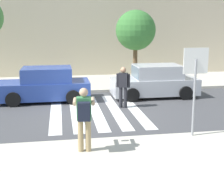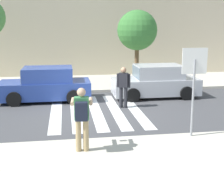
% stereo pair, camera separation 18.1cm
% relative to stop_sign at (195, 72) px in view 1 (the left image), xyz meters
% --- Properties ---
extents(ground_plane, '(120.00, 120.00, 0.00)m').
position_rel_stop_sign_xyz_m(ground_plane, '(-2.54, 3.43, -2.08)').
color(ground_plane, '#424244').
extents(sidewalk_far, '(60.00, 4.80, 0.14)m').
position_rel_stop_sign_xyz_m(sidewalk_far, '(-2.54, 9.43, -2.01)').
color(sidewalk_far, beige).
rests_on(sidewalk_far, ground).
extents(building_facade_far, '(56.00, 4.00, 5.57)m').
position_rel_stop_sign_xyz_m(building_facade_far, '(-2.54, 13.83, 0.70)').
color(building_facade_far, beige).
rests_on(building_facade_far, ground).
extents(crosswalk_stripe_0, '(0.44, 5.20, 0.01)m').
position_rel_stop_sign_xyz_m(crosswalk_stripe_0, '(-4.14, 3.63, -2.08)').
color(crosswalk_stripe_0, silver).
rests_on(crosswalk_stripe_0, ground).
extents(crosswalk_stripe_1, '(0.44, 5.20, 0.01)m').
position_rel_stop_sign_xyz_m(crosswalk_stripe_1, '(-3.34, 3.63, -2.08)').
color(crosswalk_stripe_1, silver).
rests_on(crosswalk_stripe_1, ground).
extents(crosswalk_stripe_2, '(0.44, 5.20, 0.01)m').
position_rel_stop_sign_xyz_m(crosswalk_stripe_2, '(-2.54, 3.63, -2.08)').
color(crosswalk_stripe_2, silver).
rests_on(crosswalk_stripe_2, ground).
extents(crosswalk_stripe_3, '(0.44, 5.20, 0.01)m').
position_rel_stop_sign_xyz_m(crosswalk_stripe_3, '(-1.74, 3.63, -2.08)').
color(crosswalk_stripe_3, silver).
rests_on(crosswalk_stripe_3, ground).
extents(crosswalk_stripe_4, '(0.44, 5.20, 0.01)m').
position_rel_stop_sign_xyz_m(crosswalk_stripe_4, '(-0.94, 3.63, -2.08)').
color(crosswalk_stripe_4, silver).
rests_on(crosswalk_stripe_4, ground).
extents(stop_sign, '(0.76, 0.08, 2.66)m').
position_rel_stop_sign_xyz_m(stop_sign, '(0.00, 0.00, 0.00)').
color(stop_sign, gray).
rests_on(stop_sign, sidewalk_near).
extents(photographer_with_backpack, '(0.63, 0.87, 1.72)m').
position_rel_stop_sign_xyz_m(photographer_with_backpack, '(-3.34, -0.69, -0.92)').
color(photographer_with_backpack, tan).
rests_on(photographer_with_backpack, sidewalk_near).
extents(pedestrian_crossing, '(0.55, 0.36, 1.72)m').
position_rel_stop_sign_xyz_m(pedestrian_crossing, '(-1.34, 3.99, -1.11)').
color(pedestrian_crossing, '#232328').
rests_on(pedestrian_crossing, ground).
extents(parked_car_blue, '(4.10, 1.92, 1.55)m').
position_rel_stop_sign_xyz_m(parked_car_blue, '(-4.62, 5.73, -1.36)').
color(parked_car_blue, '#284293').
rests_on(parked_car_blue, ground).
extents(parked_car_silver, '(4.10, 1.92, 1.55)m').
position_rel_stop_sign_xyz_m(parked_car_silver, '(0.59, 5.73, -1.36)').
color(parked_car_silver, '#B7BABF').
rests_on(parked_car_silver, ground).
extents(street_tree_center, '(2.21, 2.21, 4.10)m').
position_rel_stop_sign_xyz_m(street_tree_center, '(0.26, 8.44, 1.03)').
color(street_tree_center, brown).
rests_on(street_tree_center, sidewalk_far).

